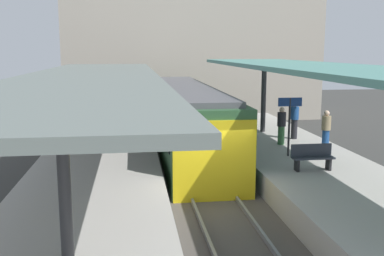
{
  "coord_description": "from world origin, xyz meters",
  "views": [
    {
      "loc": [
        -2.52,
        -13.03,
        4.94
      ],
      "look_at": [
        -0.05,
        5.16,
        1.71
      ],
      "focal_mm": 41.46,
      "sensor_mm": 36.0,
      "label": 1
    }
  ],
  "objects": [
    {
      "name": "canopy_right",
      "position": [
        3.8,
        1.4,
        4.31
      ],
      "size": [
        4.18,
        21.0,
        3.43
      ],
      "color": "#333335",
      "rests_on": "platform_right"
    },
    {
      "name": "platform_sign",
      "position": [
        3.27,
        2.61,
        2.62
      ],
      "size": [
        0.9,
        0.08,
        2.21
      ],
      "color": "#262628",
      "rests_on": "platform_right"
    },
    {
      "name": "rail_near_side",
      "position": [
        -0.72,
        0.0,
        0.27
      ],
      "size": [
        0.08,
        28.0,
        0.14
      ],
      "primitive_type": "cube",
      "color": "slate",
      "rests_on": "track_ballast"
    },
    {
      "name": "track_ballast",
      "position": [
        0.0,
        0.0,
        0.1
      ],
      "size": [
        3.2,
        28.0,
        0.2
      ],
      "primitive_type": "cube",
      "color": "#4C4742",
      "rests_on": "ground_plane"
    },
    {
      "name": "platform_left",
      "position": [
        -3.8,
        0.0,
        0.5
      ],
      "size": [
        4.4,
        28.0,
        1.0
      ],
      "primitive_type": "cube",
      "color": "#ADA8A0",
      "rests_on": "ground_plane"
    },
    {
      "name": "passenger_far_end",
      "position": [
        3.69,
        4.66,
        1.82
      ],
      "size": [
        0.36,
        0.36,
        1.59
      ],
      "color": "#386B3D",
      "rests_on": "platform_right"
    },
    {
      "name": "passenger_near_bench",
      "position": [
        4.67,
        5.77,
        1.87
      ],
      "size": [
        0.36,
        0.36,
        1.67
      ],
      "color": "#232328",
      "rests_on": "platform_right"
    },
    {
      "name": "station_building_backdrop",
      "position": [
        1.93,
        20.0,
        5.5
      ],
      "size": [
        18.0,
        6.0,
        11.0
      ],
      "primitive_type": "cube",
      "color": "#A89E8E",
      "rests_on": "ground_plane"
    },
    {
      "name": "commuter_train",
      "position": [
        0.0,
        7.57,
        1.73
      ],
      "size": [
        2.78,
        14.76,
        3.1
      ],
      "color": "#2D5633",
      "rests_on": "track_ballast"
    },
    {
      "name": "canopy_left",
      "position": [
        -3.8,
        1.4,
        4.07
      ],
      "size": [
        4.18,
        21.0,
        3.19
      ],
      "color": "#333335",
      "rests_on": "platform_left"
    },
    {
      "name": "rail_far_side",
      "position": [
        0.72,
        0.0,
        0.27
      ],
      "size": [
        0.08,
        28.0,
        0.14
      ],
      "primitive_type": "cube",
      "color": "slate",
      "rests_on": "track_ballast"
    },
    {
      "name": "ground_plane",
      "position": [
        0.0,
        0.0,
        0.0
      ],
      "size": [
        80.0,
        80.0,
        0.0
      ],
      "primitive_type": "plane",
      "color": "#383835"
    },
    {
      "name": "platform_bench",
      "position": [
        3.37,
        0.62,
        1.46
      ],
      "size": [
        1.4,
        0.41,
        0.86
      ],
      "color": "black",
      "rests_on": "platform_right"
    },
    {
      "name": "passenger_mid_platform",
      "position": [
        5.14,
        3.52,
        1.81
      ],
      "size": [
        0.36,
        0.36,
        1.58
      ],
      "color": "navy",
      "rests_on": "platform_right"
    },
    {
      "name": "platform_right",
      "position": [
        3.8,
        0.0,
        0.5
      ],
      "size": [
        4.4,
        28.0,
        1.0
      ],
      "primitive_type": "cube",
      "color": "#ADA8A0",
      "rests_on": "ground_plane"
    }
  ]
}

